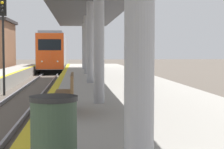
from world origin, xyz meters
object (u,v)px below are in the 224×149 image
Objects in this scene: train at (55,52)px; trash_bin at (54,132)px; signal_far at (3,28)px; bench at (67,92)px.

train is 40.93m from trash_bin.
signal_far is 15.73m from trash_bin.
trash_bin is 4.13m from bench.
signal_far is (-1.26, -25.67, 1.31)m from train.
bench is at bearing -72.26° from signal_far.
signal_far reaches higher than bench.
bench is (2.28, -36.74, -0.82)m from train.
train is 36.82m from bench.
trash_bin is at bearing -77.11° from signal_far.
train is 22.11× the size of trash_bin.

